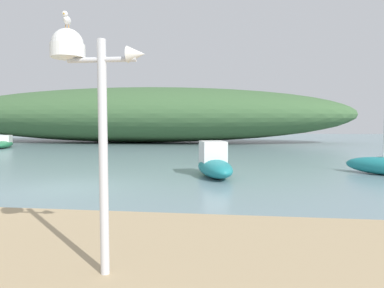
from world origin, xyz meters
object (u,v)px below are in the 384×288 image
(seagull_on_radar, at_px, (67,19))
(motorboat_far_left, at_px, (4,143))
(motorboat_mid_channel, at_px, (214,164))
(mast_structure, at_px, (83,78))
(sailboat_east_reach, at_px, (383,166))

(seagull_on_radar, relative_size, motorboat_far_left, 0.07)
(motorboat_mid_channel, bearing_deg, mast_structure, -97.16)
(motorboat_far_left, bearing_deg, sailboat_east_reach, -24.62)
(seagull_on_radar, height_order, sailboat_east_reach, seagull_on_radar)
(sailboat_east_reach, distance_m, motorboat_far_left, 29.63)
(seagull_on_radar, relative_size, motorboat_mid_channel, 0.08)
(mast_structure, bearing_deg, seagull_on_radar, -176.15)
(sailboat_east_reach, bearing_deg, motorboat_mid_channel, -169.35)
(seagull_on_radar, bearing_deg, motorboat_mid_channel, 81.70)
(seagull_on_radar, bearing_deg, mast_structure, 3.85)
(mast_structure, xyz_separation_m, motorboat_mid_channel, (1.22, 9.70, -2.32))
(motorboat_mid_channel, xyz_separation_m, motorboat_far_left, (-19.66, 13.71, -0.11))
(seagull_on_radar, distance_m, motorboat_mid_channel, 10.29)
(mast_structure, bearing_deg, sailboat_east_reach, 52.49)
(mast_structure, relative_size, motorboat_far_left, 0.83)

